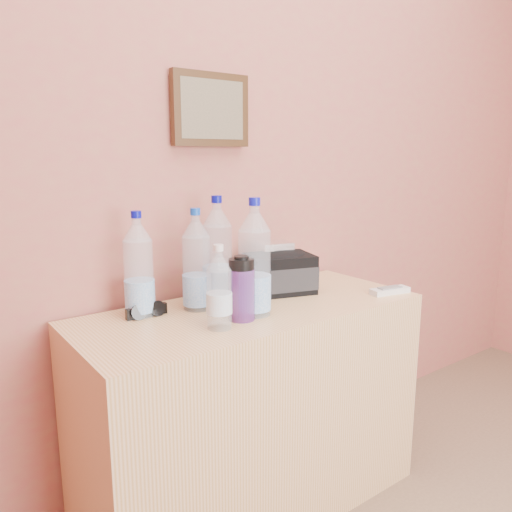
# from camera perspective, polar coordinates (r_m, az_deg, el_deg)

# --- Properties ---
(picture_frame) EXTENTS (0.30, 0.03, 0.25)m
(picture_frame) POSITION_cam_1_polar(r_m,az_deg,el_deg) (1.82, -5.19, 16.31)
(picture_frame) COLOR #382311
(picture_frame) RESTS_ON room_shell
(dresser) EXTENTS (1.19, 0.49, 0.74)m
(dresser) POSITION_cam_1_polar(r_m,az_deg,el_deg) (1.83, -0.44, -17.03)
(dresser) COLOR tan
(dresser) RESTS_ON ground
(pet_large_a) EXTENTS (0.09, 0.09, 0.33)m
(pet_large_a) POSITION_cam_1_polar(r_m,az_deg,el_deg) (1.61, -13.25, -1.58)
(pet_large_a) COLOR white
(pet_large_a) RESTS_ON dresser
(pet_large_b) EXTENTS (0.09, 0.09, 0.34)m
(pet_large_b) POSITION_cam_1_polar(r_m,az_deg,el_deg) (1.65, -6.82, -1.04)
(pet_large_b) COLOR #CFE4FD
(pet_large_b) RESTS_ON dresser
(pet_large_c) EXTENTS (0.10, 0.10, 0.37)m
(pet_large_c) POSITION_cam_1_polar(r_m,az_deg,el_deg) (1.71, -4.43, -0.00)
(pet_large_c) COLOR #C1D8F8
(pet_large_c) RESTS_ON dresser
(pet_large_d) EXTENTS (0.10, 0.10, 0.38)m
(pet_large_d) POSITION_cam_1_polar(r_m,az_deg,el_deg) (1.57, -0.17, -0.91)
(pet_large_d) COLOR silver
(pet_large_d) RESTS_ON dresser
(pet_small) EXTENTS (0.07, 0.07, 0.25)m
(pet_small) POSITION_cam_1_polar(r_m,az_deg,el_deg) (1.46, -4.24, -4.13)
(pet_small) COLOR silver
(pet_small) RESTS_ON dresser
(nalgene_bottle) EXTENTS (0.08, 0.08, 0.20)m
(nalgene_bottle) POSITION_cam_1_polar(r_m,az_deg,el_deg) (1.54, -1.67, -3.73)
(nalgene_bottle) COLOR #6E3091
(nalgene_bottle) RESTS_ON dresser
(sunglasses) EXTENTS (0.14, 0.05, 0.03)m
(sunglasses) POSITION_cam_1_polar(r_m,az_deg,el_deg) (1.63, -12.39, -6.18)
(sunglasses) COLOR black
(sunglasses) RESTS_ON dresser
(ac_remote) EXTENTS (0.16, 0.08, 0.02)m
(ac_remote) POSITION_cam_1_polar(r_m,az_deg,el_deg) (1.91, 15.04, -3.85)
(ac_remote) COLOR silver
(ac_remote) RESTS_ON dresser
(toiletry_bag) EXTENTS (0.28, 0.23, 0.16)m
(toiletry_bag) POSITION_cam_1_polar(r_m,az_deg,el_deg) (1.85, 2.72, -1.71)
(toiletry_bag) COLOR black
(toiletry_bag) RESTS_ON dresser
(foil_packet) EXTENTS (0.14, 0.12, 0.02)m
(foil_packet) POSITION_cam_1_polar(r_m,az_deg,el_deg) (1.85, 2.09, 1.23)
(foil_packet) COLOR white
(foil_packet) RESTS_ON toiletry_bag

